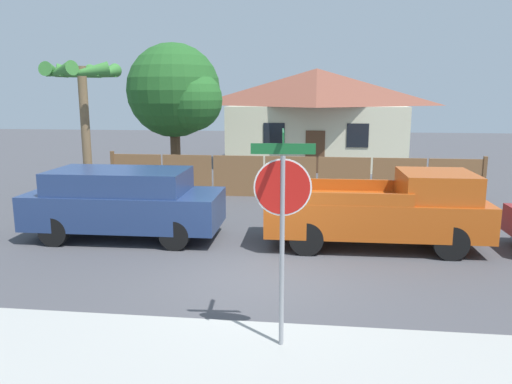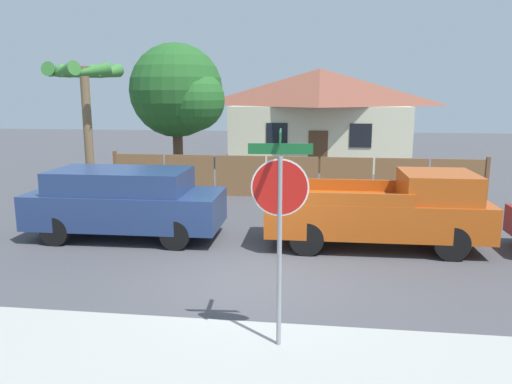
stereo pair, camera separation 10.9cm
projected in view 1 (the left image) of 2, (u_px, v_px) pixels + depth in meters
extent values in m
plane|color=#47474C|center=(260.00, 278.00, 10.17)|extent=(80.00, 80.00, 0.00)
cube|color=#A3A39E|center=(231.00, 374.00, 6.66)|extent=(36.00, 3.20, 0.01)
cube|color=brown|center=(138.00, 174.00, 18.57)|extent=(1.82, 0.06, 1.49)
cube|color=brown|center=(187.00, 175.00, 18.35)|extent=(1.82, 0.06, 1.49)
cube|color=brown|center=(238.00, 176.00, 18.13)|extent=(1.82, 0.06, 1.49)
cube|color=brown|center=(290.00, 177.00, 17.91)|extent=(1.82, 0.06, 1.49)
cube|color=brown|center=(344.00, 178.00, 17.68)|extent=(1.82, 0.06, 1.49)
cube|color=brown|center=(399.00, 179.00, 17.46)|extent=(1.82, 0.06, 1.49)
cube|color=brown|center=(455.00, 180.00, 17.24)|extent=(1.82, 0.06, 1.49)
cube|color=brown|center=(113.00, 172.00, 18.67)|extent=(0.12, 0.12, 1.59)
cube|color=brown|center=(484.00, 179.00, 17.12)|extent=(0.12, 0.12, 1.59)
cube|color=beige|center=(315.00, 135.00, 26.32)|extent=(8.59, 6.33, 3.09)
pyramid|color=brown|center=(317.00, 87.00, 25.83)|extent=(9.27, 6.84, 1.87)
cube|color=black|center=(274.00, 135.00, 23.39)|extent=(1.00, 0.04, 1.10)
cube|color=black|center=(358.00, 135.00, 22.94)|extent=(1.00, 0.04, 1.10)
cube|color=brown|center=(315.00, 152.00, 23.32)|extent=(0.90, 0.04, 2.00)
cylinder|color=brown|center=(176.00, 156.00, 20.13)|extent=(0.40, 0.40, 2.43)
sphere|color=#235B23|center=(174.00, 90.00, 19.62)|extent=(3.67, 3.67, 3.67)
sphere|color=#266326|center=(192.00, 100.00, 19.15)|extent=(2.39, 2.39, 2.39)
cylinder|color=brown|center=(86.00, 139.00, 15.88)|extent=(0.28, 0.28, 4.53)
cone|color=#387A33|center=(106.00, 73.00, 15.39)|extent=(0.44, 1.50, 0.66)
cone|color=#387A33|center=(103.00, 74.00, 16.11)|extent=(1.52, 1.13, 0.66)
cone|color=#387A33|center=(80.00, 74.00, 16.20)|extent=(1.52, 1.13, 0.66)
cone|color=#387A33|center=(58.00, 73.00, 15.58)|extent=(0.44, 1.50, 0.66)
cone|color=#387A33|center=(58.00, 72.00, 14.86)|extent=(1.52, 1.13, 0.66)
cone|color=#387A33|center=(84.00, 72.00, 14.77)|extent=(1.52, 1.13, 0.66)
cube|color=navy|center=(126.00, 208.00, 12.85)|extent=(4.93, 2.06, 0.87)
cube|color=navy|center=(120.00, 181.00, 12.72)|extent=(3.45, 1.88, 0.57)
cube|color=black|center=(182.00, 182.00, 12.55)|extent=(0.08, 1.75, 0.48)
cylinder|color=black|center=(192.00, 217.00, 13.63)|extent=(0.73, 0.22, 0.73)
cylinder|color=black|center=(175.00, 235.00, 11.91)|extent=(0.73, 0.22, 0.73)
cylinder|color=black|center=(85.00, 215.00, 13.95)|extent=(0.73, 0.22, 0.73)
cylinder|color=black|center=(54.00, 232.00, 12.22)|extent=(0.73, 0.22, 0.73)
cube|color=#B74C14|center=(374.00, 215.00, 12.11)|extent=(5.24, 2.00, 0.84)
cube|color=#B74C14|center=(437.00, 186.00, 11.82)|extent=(1.69, 1.80, 0.66)
cube|color=#B74C14|center=(336.00, 185.00, 12.99)|extent=(3.28, 0.12, 0.29)
cube|color=#B74C14|center=(340.00, 199.00, 11.20)|extent=(3.28, 0.12, 0.29)
cube|color=#B74C14|center=(269.00, 190.00, 12.27)|extent=(0.10, 1.83, 0.29)
cylinder|color=black|center=(433.00, 224.00, 12.85)|extent=(0.79, 0.22, 0.79)
cylinder|color=black|center=(451.00, 243.00, 11.19)|extent=(0.79, 0.22, 0.79)
cylinder|color=black|center=(307.00, 220.00, 13.19)|extent=(0.79, 0.22, 0.79)
cylinder|color=black|center=(306.00, 239.00, 11.52)|extent=(0.79, 0.22, 0.79)
cylinder|color=gray|center=(282.00, 254.00, 7.19)|extent=(0.07, 0.07, 2.84)
cylinder|color=red|center=(283.00, 187.00, 7.00)|extent=(0.77, 0.08, 0.77)
cylinder|color=white|center=(283.00, 187.00, 7.00)|extent=(0.82, 0.07, 0.82)
cube|color=#19602D|center=(283.00, 149.00, 6.90)|extent=(0.90, 0.09, 0.15)
cube|color=#19602D|center=(283.00, 136.00, 6.86)|extent=(0.08, 0.81, 0.15)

